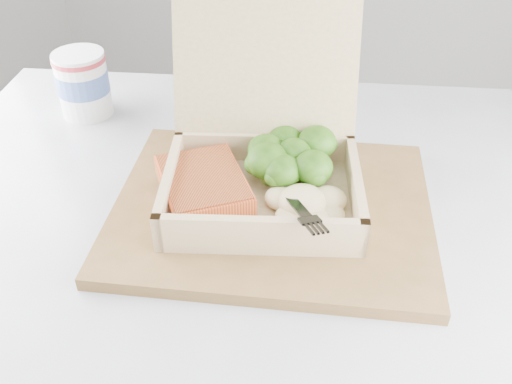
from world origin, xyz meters
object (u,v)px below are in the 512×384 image
at_px(serving_tray, 272,209).
at_px(paper_cup, 83,82).
at_px(takeout_container, 263,150).
at_px(cafe_table, 230,351).

bearing_deg(serving_tray, paper_cup, 162.29).
relative_size(serving_tray, paper_cup, 3.80).
bearing_deg(takeout_container, paper_cup, 144.47).
height_order(takeout_container, paper_cup, takeout_container).
height_order(serving_tray, takeout_container, takeout_container).
relative_size(serving_tray, takeout_container, 1.22).
bearing_deg(cafe_table, paper_cup, 150.62).
bearing_deg(takeout_container, serving_tray, -72.52).
height_order(serving_tray, paper_cup, paper_cup).
bearing_deg(serving_tray, takeout_container, 128.96).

